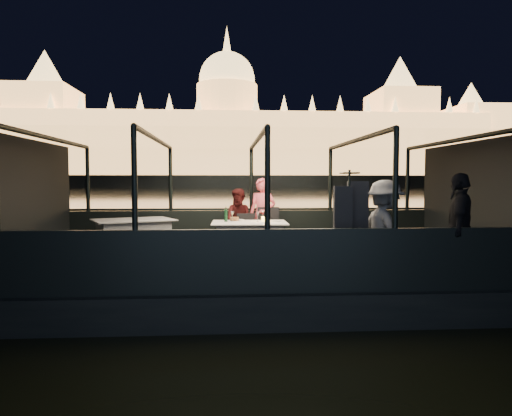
{
  "coord_description": "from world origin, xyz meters",
  "views": [
    {
      "loc": [
        -0.57,
        -8.24,
        2.06
      ],
      "look_at": [
        0.0,
        0.4,
        1.55
      ],
      "focal_mm": 32.0,
      "sensor_mm": 36.0,
      "label": 1
    }
  ],
  "objects": [
    {
      "name": "dining_table_central",
      "position": [
        -0.12,
        0.59,
        0.89
      ],
      "size": [
        1.47,
        1.08,
        0.77
      ],
      "primitive_type": "cube",
      "rotation": [
        0.0,
        0.0,
        -0.02
      ],
      "color": "silver",
      "rests_on": "boat_deck"
    },
    {
      "name": "dining_table_aft",
      "position": [
        -2.42,
        0.99,
        0.89
      ],
      "size": [
        1.83,
        1.63,
        0.8
      ],
      "primitive_type": "cube",
      "rotation": [
        0.0,
        0.0,
        0.43
      ],
      "color": "white",
      "rests_on": "boat_deck"
    },
    {
      "name": "coat_stand",
      "position": [
        1.27,
        -1.52,
        1.4
      ],
      "size": [
        0.53,
        0.45,
        1.73
      ],
      "primitive_type": null,
      "rotation": [
        0.0,
        0.0,
        0.14
      ],
      "color": "black",
      "rests_on": "boat_deck"
    },
    {
      "name": "plate_near",
      "position": [
        0.41,
        0.7,
        1.27
      ],
      "size": [
        0.28,
        0.28,
        0.01
      ],
      "primitive_type": "cylinder",
      "rotation": [
        0.0,
        0.0,
        -0.36
      ],
      "color": "silver",
      "rests_on": "dining_table_central"
    },
    {
      "name": "chair_port_left",
      "position": [
        -0.14,
        1.29,
        0.95
      ],
      "size": [
        0.48,
        0.48,
        0.86
      ],
      "primitive_type": "cube",
      "rotation": [
        0.0,
        0.0,
        0.21
      ],
      "color": "black",
      "rests_on": "boat_deck"
    },
    {
      "name": "end_wall_fore",
      "position": [
        -4.0,
        0.0,
        1.65
      ],
      "size": [
        0.02,
        4.0,
        2.3
      ],
      "primitive_type": null,
      "color": "black",
      "rests_on": "boat_deck"
    },
    {
      "name": "embankment",
      "position": [
        0.0,
        210.0,
        1.0
      ],
      "size": [
        400.0,
        140.0,
        6.0
      ],
      "primitive_type": "cube",
      "color": "#423D33",
      "rests_on": "ground"
    },
    {
      "name": "cabin_glass_port",
      "position": [
        0.0,
        2.0,
        2.1
      ],
      "size": [
        8.0,
        0.02,
        1.4
      ],
      "primitive_type": null,
      "color": "#99B2B2",
      "rests_on": "gunwale_port"
    },
    {
      "name": "gunwale_port",
      "position": [
        0.0,
        2.0,
        0.95
      ],
      "size": [
        8.0,
        0.08,
        0.9
      ],
      "primitive_type": "cube",
      "color": "black",
      "rests_on": "boat_deck"
    },
    {
      "name": "person_woman_coral",
      "position": [
        0.22,
        1.6,
        1.25
      ],
      "size": [
        0.69,
        0.57,
        1.63
      ],
      "primitive_type": "imported",
      "rotation": [
        0.0,
        0.0,
        -0.34
      ],
      "color": "#F15765",
      "rests_on": "boat_deck"
    },
    {
      "name": "passenger_stripe",
      "position": [
        1.84,
        -1.48,
        1.35
      ],
      "size": [
        0.8,
        1.13,
        1.59
      ],
      "primitive_type": "imported",
      "rotation": [
        0.0,
        0.0,
        1.8
      ],
      "color": "silver",
      "rests_on": "boat_deck"
    },
    {
      "name": "river_water",
      "position": [
        0.0,
        80.0,
        0.0
      ],
      "size": [
        500.0,
        500.0,
        0.0
      ],
      "primitive_type": "plane",
      "color": "black",
      "rests_on": "ground"
    },
    {
      "name": "boat_hull",
      "position": [
        0.0,
        0.0,
        0.0
      ],
      "size": [
        8.6,
        4.4,
        1.0
      ],
      "primitive_type": "cube",
      "color": "black",
      "rests_on": "river_water"
    },
    {
      "name": "canopy_ribs",
      "position": [
        0.0,
        0.0,
        1.65
      ],
      "size": [
        8.0,
        4.0,
        2.3
      ],
      "primitive_type": null,
      "color": "black",
      "rests_on": "boat_deck"
    },
    {
      "name": "wine_glass_empty",
      "position": [
        0.05,
        0.66,
        1.36
      ],
      "size": [
        0.08,
        0.08,
        0.19
      ],
      "primitive_type": null,
      "rotation": [
        0.0,
        0.0,
        0.18
      ],
      "color": "white",
      "rests_on": "dining_table_central"
    },
    {
      "name": "cabin_roof_glass",
      "position": [
        0.0,
        0.0,
        2.8
      ],
      "size": [
        8.0,
        4.0,
        0.02
      ],
      "primitive_type": null,
      "color": "#99B2B2",
      "rests_on": "boat_deck"
    },
    {
      "name": "boat_deck",
      "position": [
        0.0,
        0.0,
        0.48
      ],
      "size": [
        8.0,
        4.0,
        0.04
      ],
      "primitive_type": "cube",
      "color": "black",
      "rests_on": "boat_hull"
    },
    {
      "name": "parliament_building",
      "position": [
        0.0,
        175.0,
        29.0
      ],
      "size": [
        220.0,
        32.0,
        60.0
      ],
      "primitive_type": null,
      "color": "#F2D18C",
      "rests_on": "embankment"
    },
    {
      "name": "gunwale_starboard",
      "position": [
        0.0,
        -2.0,
        0.95
      ],
      "size": [
        8.0,
        0.08,
        0.9
      ],
      "primitive_type": "cube",
      "color": "black",
      "rests_on": "boat_deck"
    },
    {
      "name": "wine_glass_red",
      "position": [
        0.17,
        0.95,
        1.36
      ],
      "size": [
        0.07,
        0.07,
        0.19
      ],
      "primitive_type": null,
      "rotation": [
        0.0,
        0.0,
        0.06
      ],
      "color": "white",
      "rests_on": "dining_table_central"
    },
    {
      "name": "person_man_maroon",
      "position": [
        -0.27,
        1.6,
        1.25
      ],
      "size": [
        0.77,
        0.66,
        1.4
      ],
      "primitive_type": "imported",
      "rotation": [
        0.0,
        0.0,
        -0.23
      ],
      "color": "#3F1111",
      "rests_on": "boat_deck"
    },
    {
      "name": "cabin_glass_starboard",
      "position": [
        0.0,
        -2.0,
        2.1
      ],
      "size": [
        8.0,
        0.02,
        1.4
      ],
      "primitive_type": null,
      "color": "#99B2B2",
      "rests_on": "gunwale_starboard"
    },
    {
      "name": "plate_far",
      "position": [
        -0.32,
        1.01,
        1.27
      ],
      "size": [
        0.24,
        0.24,
        0.01
      ],
      "primitive_type": "cylinder",
      "rotation": [
        0.0,
        0.0,
        -0.01
      ],
      "color": "silver",
      "rests_on": "dining_table_central"
    },
    {
      "name": "end_wall_aft",
      "position": [
        4.0,
        0.0,
        1.65
      ],
      "size": [
        0.02,
        4.0,
        2.3
      ],
      "primitive_type": null,
      "color": "black",
      "rests_on": "boat_deck"
    },
    {
      "name": "amber_candle",
      "position": [
        0.16,
        0.72,
        1.31
      ],
      "size": [
        0.07,
        0.07,
        0.09
      ],
      "primitive_type": "cylinder",
      "rotation": [
        0.0,
        0.0,
        0.21
      ],
      "color": "gold",
      "rests_on": "dining_table_central"
    },
    {
      "name": "wine_bottle",
      "position": [
        -0.57,
        0.69,
        1.42
      ],
      "size": [
        0.08,
        0.08,
        0.3
      ],
      "primitive_type": "cylinder",
      "rotation": [
        0.0,
        0.0,
        -0.23
      ],
      "color": "#14391E",
      "rests_on": "dining_table_central"
    },
    {
      "name": "passenger_dark",
      "position": [
        2.93,
        -1.64,
        1.35
      ],
      "size": [
        0.87,
        1.07,
        1.69
      ],
      "primitive_type": "imported",
      "rotation": [
        0.0,
        0.0,
        4.17
      ],
      "color": "black",
      "rests_on": "boat_deck"
    },
    {
      "name": "wine_glass_white",
      "position": [
        -0.45,
        0.66,
        1.36
      ],
      "size": [
        0.07,
        0.07,
        0.21
      ],
      "primitive_type": null,
      "rotation": [
        0.0,
        0.0,
        -0.06
      ],
      "color": "silver",
      "rests_on": "dining_table_central"
    },
    {
      "name": "chair_port_right",
      "position": [
        0.34,
        1.28,
        0.95
      ],
      "size": [
        0.48,
        0.48,
        0.99
      ],
      "primitive_type": "cube",
      "rotation": [
        0.0,
        0.0,
        0.03
      ],
      "color": "black",
      "rests_on": "boat_deck"
    },
    {
      "name": "bread_basket",
      "position": [
        -0.4,
        0.9,
        1.31
      ],
      "size": [
        0.22,
        0.22,
        0.07
      ],
      "primitive_type": "cylinder",
      "rotation": [
        0.0,
        0.0,
        0.24
      ],
      "color": "brown",
      "rests_on": "dining_table_central"
    }
  ]
}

